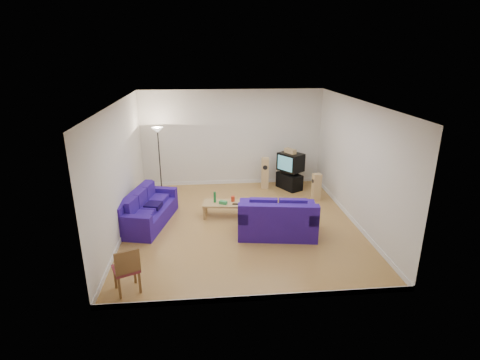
{
  "coord_description": "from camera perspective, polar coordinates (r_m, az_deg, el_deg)",
  "views": [
    {
      "loc": [
        -0.89,
        -8.98,
        4.36
      ],
      "look_at": [
        0.0,
        0.4,
        1.1
      ],
      "focal_mm": 28.0,
      "sensor_mm": 36.0,
      "label": 1
    }
  ],
  "objects": [
    {
      "name": "tv_stand",
      "position": [
        12.54,
        7.52,
        -0.17
      ],
      "size": [
        0.82,
        0.97,
        0.52
      ],
      "primitive_type": "cube",
      "rotation": [
        0.0,
        0.0,
        -1.07
      ],
      "color": "black",
      "rests_on": "ground"
    },
    {
      "name": "sofa_loveseat",
      "position": [
        9.35,
        5.7,
        -6.33
      ],
      "size": [
        2.04,
        1.33,
        0.95
      ],
      "rotation": [
        0.0,
        0.0,
        -0.15
      ],
      "color": "navy",
      "rests_on": "ground"
    },
    {
      "name": "coffee_table",
      "position": [
        10.32,
        -2.5,
        -3.74
      ],
      "size": [
        1.19,
        0.71,
        0.41
      ],
      "rotation": [
        0.0,
        0.0,
        -0.13
      ],
      "color": "tan",
      "rests_on": "ground"
    },
    {
      "name": "tissue_box",
      "position": [
        10.2,
        -2.58,
        -3.45
      ],
      "size": [
        0.24,
        0.19,
        0.08
      ],
      "primitive_type": "cube",
      "rotation": [
        0.0,
        0.0,
        -0.48
      ],
      "color": "green",
      "rests_on": "coffee_table"
    },
    {
      "name": "speaker_left",
      "position": [
        12.44,
        3.82,
        1.05
      ],
      "size": [
        0.28,
        0.34,
        1.03
      ],
      "rotation": [
        0.0,
        0.0,
        -0.14
      ],
      "color": "tan",
      "rests_on": "ground"
    },
    {
      "name": "television",
      "position": [
        12.37,
        7.72,
        2.75
      ],
      "size": [
        0.9,
        0.94,
        0.58
      ],
      "rotation": [
        0.0,
        0.0,
        -0.93
      ],
      "color": "black",
      "rests_on": "av_receiver"
    },
    {
      "name": "sofa_three_seat",
      "position": [
        10.25,
        -14.1,
        -4.78
      ],
      "size": [
        1.43,
        2.34,
        0.84
      ],
      "rotation": [
        0.0,
        0.0,
        -1.81
      ],
      "color": "navy",
      "rests_on": "ground"
    },
    {
      "name": "dining_chair",
      "position": [
        7.45,
        -16.88,
        -12.72
      ],
      "size": [
        0.6,
        0.6,
        0.95
      ],
      "rotation": [
        0.0,
        0.0,
        0.42
      ],
      "color": "brown",
      "rests_on": "ground"
    },
    {
      "name": "speaker_right",
      "position": [
        11.66,
        11.55,
        -1.04
      ],
      "size": [
        0.28,
        0.23,
        0.84
      ],
      "rotation": [
        0.0,
        0.0,
        -1.44
      ],
      "color": "tan",
      "rests_on": "ground"
    },
    {
      "name": "red_canister",
      "position": [
        10.36,
        -1.1,
        -2.88
      ],
      "size": [
        0.11,
        0.11,
        0.15
      ],
      "primitive_type": "cylinder",
      "rotation": [
        0.0,
        0.0,
        -0.0
      ],
      "color": "red",
      "rests_on": "coffee_table"
    },
    {
      "name": "floor_lamp",
      "position": [
        11.95,
        -12.38,
        6.1
      ],
      "size": [
        0.37,
        0.37,
        2.14
      ],
      "color": "black",
      "rests_on": "ground"
    },
    {
      "name": "remote",
      "position": [
        10.18,
        -0.66,
        -3.68
      ],
      "size": [
        0.19,
        0.09,
        0.02
      ],
      "primitive_type": "cube",
      "rotation": [
        0.0,
        0.0,
        -0.17
      ],
      "color": "black",
      "rests_on": "coffee_table"
    },
    {
      "name": "centre_speaker",
      "position": [
        12.28,
        7.67,
        4.4
      ],
      "size": [
        0.35,
        0.44,
        0.14
      ],
      "primitive_type": "cube",
      "rotation": [
        0.0,
        0.0,
        -1.03
      ],
      "color": "tan",
      "rests_on": "television"
    },
    {
      "name": "room",
      "position": [
        9.45,
        0.23,
        1.75
      ],
      "size": [
        6.01,
        6.51,
        3.21
      ],
      "color": "brown",
      "rests_on": "ground"
    },
    {
      "name": "bottle",
      "position": [
        10.29,
        -3.86,
        -2.63
      ],
      "size": [
        0.1,
        0.1,
        0.3
      ],
      "primitive_type": "cylinder",
      "rotation": [
        0.0,
        0.0,
        -0.53
      ],
      "color": "#197233",
      "rests_on": "coffee_table"
    },
    {
      "name": "av_receiver",
      "position": [
        12.48,
        7.64,
        1.24
      ],
      "size": [
        0.6,
        0.59,
        0.11
      ],
      "primitive_type": "cube",
      "rotation": [
        0.0,
        0.0,
        -0.77
      ],
      "color": "black",
      "rests_on": "tv_stand"
    }
  ]
}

